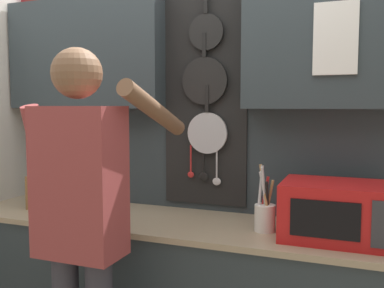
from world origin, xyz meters
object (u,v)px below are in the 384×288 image
(microwave, at_px, (341,211))
(utensil_crock, at_px, (265,213))
(knife_block, at_px, (41,191))
(person, at_px, (82,211))

(microwave, xyz_separation_m, utensil_crock, (-0.35, 0.00, -0.04))
(microwave, distance_m, knife_block, 1.73)
(microwave, xyz_separation_m, knife_block, (-1.73, 0.00, -0.03))
(microwave, height_order, knife_block, knife_block)
(knife_block, bearing_deg, microwave, -0.03)
(microwave, relative_size, knife_block, 1.94)
(microwave, bearing_deg, person, -155.14)
(knife_block, xyz_separation_m, person, (0.66, -0.50, 0.05))
(knife_block, relative_size, utensil_crock, 0.82)
(microwave, relative_size, person, 0.29)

